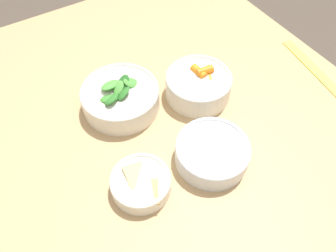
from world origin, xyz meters
name	(u,v)px	position (x,y,z in m)	size (l,w,h in m)	color
ground_plane	(168,227)	(0.00, 0.00, 0.00)	(10.00, 10.00, 0.00)	#4C4238
dining_table	(168,145)	(0.00, 0.00, 0.64)	(1.24, 1.05, 0.74)	tan
bowl_carrots	(199,84)	(-0.05, 0.12, 0.77)	(0.17, 0.17, 0.08)	silver
bowl_greens	(120,97)	(-0.12, -0.07, 0.77)	(0.20, 0.20, 0.09)	silver
bowl_beans_hotdog	(212,153)	(0.14, 0.03, 0.76)	(0.17, 0.17, 0.05)	silver
bowl_cookies	(141,183)	(0.12, -0.14, 0.76)	(0.13, 0.13, 0.05)	silver
ruler	(313,68)	(0.05, 0.46, 0.74)	(0.26, 0.07, 0.00)	#EADB4C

